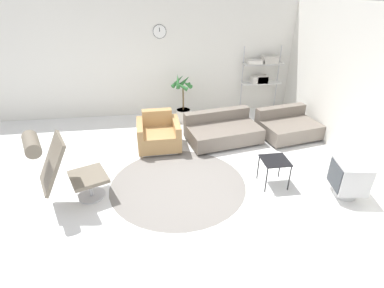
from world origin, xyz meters
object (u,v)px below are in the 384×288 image
armchair_red (159,135)px  crt_television (349,178)px  lounge_chair (59,164)px  side_table (275,163)px  shelf_unit (262,71)px  couch_second (287,127)px  potted_plant (183,104)px  couch_low (222,131)px

armchair_red → crt_television: size_ratio=1.44×
lounge_chair → side_table: size_ratio=2.55×
armchair_red → shelf_unit: (2.74, 1.70, 0.82)m
lounge_chair → couch_second: bearing=89.2°
potted_plant → side_table: bearing=-67.6°
couch_low → side_table: bearing=94.7°
crt_television → potted_plant: 4.06m
armchair_red → potted_plant: (0.66, 1.31, 0.17)m
couch_low → potted_plant: 1.41m
side_table → crt_television: bearing=-24.1°
lounge_chair → couch_low: (2.87, 1.77, -0.50)m
couch_low → crt_television: bearing=114.0°
couch_low → couch_second: 1.49m
lounge_chair → crt_television: 4.43m
lounge_chair → armchair_red: 2.27m
armchair_red → crt_television: 3.57m
side_table → shelf_unit: (0.88, 3.30, 0.67)m
lounge_chair → couch_low: 3.41m
lounge_chair → crt_television: bearing=61.5°
side_table → lounge_chair: bearing=-179.1°
couch_low → couch_second: same height
lounge_chair → potted_plant: bearing=121.0°
lounge_chair → armchair_red: (1.49, 1.65, -0.45)m
lounge_chair → potted_plant: 3.67m
couch_second → side_table: bearing=48.8°
couch_low → shelf_unit: bearing=-141.6°
lounge_chair → armchair_red: lounge_chair is taller
armchair_red → lounge_chair: bearing=46.4°
side_table → potted_plant: bearing=112.4°
lounge_chair → couch_second: size_ratio=0.90×
couch_low → crt_television: 2.67m
armchair_red → side_table: size_ratio=1.83×
side_table → armchair_red: bearing=139.2°
couch_second → couch_low: bearing=-10.2°
armchair_red → crt_television: bearing=142.9°
crt_television → potted_plant: potted_plant is taller
crt_television → shelf_unit: shelf_unit is taller
couch_second → shelf_unit: 1.80m
couch_second → potted_plant: size_ratio=1.15×
side_table → couch_low: bearing=105.6°
crt_television → potted_plant: (-2.24, 3.38, 0.11)m
crt_television → shelf_unit: 3.85m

